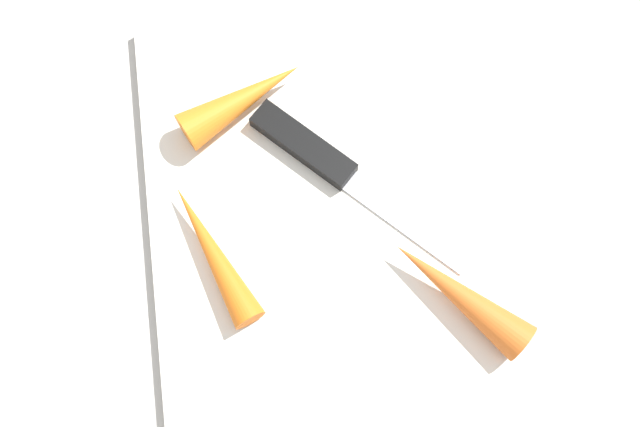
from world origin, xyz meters
TOP-DOWN VIEW (x-y plane):
  - ground_plane at (0.00, 0.00)m, footprint 1.40×1.40m
  - cutting_board at (0.00, 0.00)m, footprint 0.36×0.26m
  - knife at (0.05, -0.00)m, footprint 0.16×0.15m
  - carrot_longest at (-0.02, 0.08)m, footprint 0.12×0.07m
  - carrot_medium at (-0.08, -0.09)m, footprint 0.10×0.10m
  - carrot_shortest at (0.10, 0.05)m, footprint 0.07×0.11m

SIDE VIEW (x-z plane):
  - ground_plane at x=0.00m, z-range 0.00..0.00m
  - cutting_board at x=0.00m, z-range 0.00..0.01m
  - knife at x=0.05m, z-range 0.01..0.02m
  - carrot_longest at x=-0.02m, z-range 0.01..0.04m
  - carrot_medium at x=-0.08m, z-range 0.01..0.04m
  - carrot_shortest at x=0.10m, z-range 0.01..0.04m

